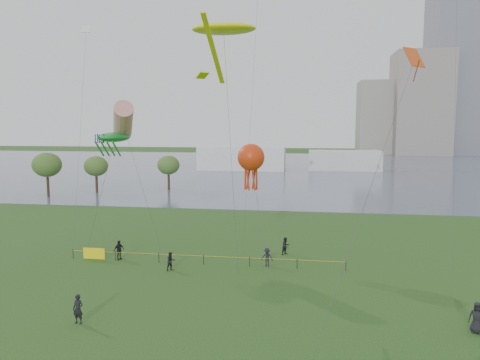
# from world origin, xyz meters

# --- Properties ---
(ground_plane) EXTENTS (400.00, 400.00, 0.00)m
(ground_plane) POSITION_xyz_m (0.00, 0.00, 0.00)
(ground_plane) COLOR #1B3B12
(lake) EXTENTS (400.00, 120.00, 0.08)m
(lake) POSITION_xyz_m (0.00, 100.00, 0.02)
(lake) COLOR slate
(lake) RESTS_ON ground_plane
(building_mid) EXTENTS (20.00, 20.00, 38.00)m
(building_mid) POSITION_xyz_m (46.00, 162.00, 19.00)
(building_mid) COLOR gray
(building_mid) RESTS_ON ground_plane
(building_low) EXTENTS (16.00, 18.00, 28.00)m
(building_low) POSITION_xyz_m (32.00, 168.00, 14.00)
(building_low) COLOR gray
(building_low) RESTS_ON ground_plane
(pavilion_left) EXTENTS (22.00, 8.00, 6.00)m
(pavilion_left) POSITION_xyz_m (-12.00, 95.00, 3.00)
(pavilion_left) COLOR silver
(pavilion_left) RESTS_ON ground_plane
(pavilion_right) EXTENTS (18.00, 7.00, 5.00)m
(pavilion_right) POSITION_xyz_m (14.00, 98.00, 2.50)
(pavilion_right) COLOR silver
(pavilion_right) RESTS_ON ground_plane
(trees) EXTENTS (21.48, 14.87, 7.28)m
(trees) POSITION_xyz_m (-30.74, 51.28, 4.88)
(trees) COLOR #322117
(trees) RESTS_ON ground_plane
(fence) EXTENTS (24.07, 0.07, 1.05)m
(fence) POSITION_xyz_m (-10.00, 14.80, 0.55)
(fence) COLOR black
(fence) RESTS_ON ground_plane
(spectator_a) EXTENTS (0.96, 0.93, 1.55)m
(spectator_a) POSITION_xyz_m (-6.19, 12.79, 0.78)
(spectator_a) COLOR black
(spectator_a) RESTS_ON ground_plane
(spectator_b) EXTENTS (1.12, 0.78, 1.59)m
(spectator_b) POSITION_xyz_m (1.57, 15.07, 0.79)
(spectator_b) COLOR black
(spectator_b) RESTS_ON ground_plane
(spectator_c) EXTENTS (0.92, 1.09, 1.74)m
(spectator_c) POSITION_xyz_m (-11.66, 15.12, 0.87)
(spectator_c) COLOR black
(spectator_c) RESTS_ON ground_plane
(spectator_d) EXTENTS (1.03, 0.81, 1.84)m
(spectator_d) POSITION_xyz_m (14.76, 4.25, 0.92)
(spectator_d) COLOR black
(spectator_d) RESTS_ON ground_plane
(spectator_f) EXTENTS (0.69, 0.49, 1.81)m
(spectator_f) POSITION_xyz_m (-8.79, 2.07, 0.90)
(spectator_f) COLOR black
(spectator_f) RESTS_ON ground_plane
(spectator_g) EXTENTS (0.98, 0.99, 1.61)m
(spectator_g) POSITION_xyz_m (2.96, 18.94, 0.81)
(spectator_g) COLOR black
(spectator_g) RESTS_ON ground_plane
(kite_stingray) EXTENTS (5.34, 10.14, 20.19)m
(kite_stingray) POSITION_xyz_m (-2.15, 15.37, 19.71)
(kite_stingray) COLOR #3F3F42
(kite_windsock) EXTENTS (7.34, 6.18, 14.18)m
(kite_windsock) POSITION_xyz_m (-12.22, 18.29, 12.28)
(kite_windsock) COLOR #3F3F42
(kite_creature) EXTENTS (3.26, 5.24, 11.25)m
(kite_creature) POSITION_xyz_m (-13.28, 18.66, 10.76)
(kite_creature) COLOR #3F3F42
(kite_octopus) EXTENTS (3.58, 8.29, 10.32)m
(kite_octopus) POSITION_xyz_m (-0.11, 17.41, 9.05)
(kite_octopus) COLOR #3F3F42
(kite_delta) EXTENTS (8.12, 15.36, 17.27)m
(kite_delta) POSITION_xyz_m (11.57, 9.82, 15.74)
(kite_delta) COLOR #3F3F42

